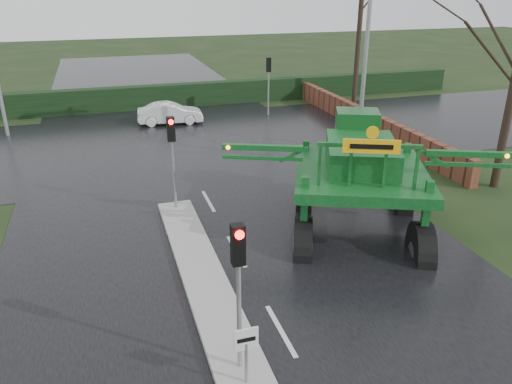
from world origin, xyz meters
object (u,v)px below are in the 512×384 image
object	(u,v)px
traffic_signal_mid	(172,143)
traffic_signal_near	(238,268)
white_sedan	(171,124)
keep_left_sign	(246,347)
crop_sprayer	(306,174)
street_light_right	(362,24)
traffic_signal_far	(269,73)

from	to	relation	value
traffic_signal_mid	traffic_signal_near	bearing A→B (deg)	-90.00
traffic_signal_mid	white_sedan	bearing A→B (deg)	82.38
keep_left_sign	traffic_signal_mid	bearing A→B (deg)	90.00
crop_sprayer	keep_left_sign	bearing A→B (deg)	-99.73
traffic_signal_mid	street_light_right	xyz separation A→B (m)	(9.49, 4.51, 3.40)
traffic_signal_mid	crop_sprayer	bearing A→B (deg)	-46.75
traffic_signal_near	white_sedan	bearing A→B (deg)	85.49
street_light_right	keep_left_sign	bearing A→B (deg)	-125.12
traffic_signal_mid	crop_sprayer	size ratio (longest dim) A/B	0.42
traffic_signal_mid	white_sedan	xyz separation A→B (m)	(1.64, 12.24, -2.59)
keep_left_sign	crop_sprayer	size ratio (longest dim) A/B	0.16
traffic_signal_mid	white_sedan	world-z (taller)	traffic_signal_mid
traffic_signal_mid	keep_left_sign	bearing A→B (deg)	-90.00
keep_left_sign	white_sedan	xyz separation A→B (m)	(1.64, 21.23, -1.06)
street_light_right	white_sedan	world-z (taller)	street_light_right
traffic_signal_near	street_light_right	world-z (taller)	street_light_right
traffic_signal_far	street_light_right	world-z (taller)	street_light_right
traffic_signal_far	crop_sprayer	xyz separation A→B (m)	(-4.35, -16.19, -0.20)
traffic_signal_far	white_sedan	xyz separation A→B (m)	(-6.16, -0.28, -2.59)
keep_left_sign	traffic_signal_mid	size ratio (longest dim) A/B	0.38
keep_left_sign	traffic_signal_near	xyz separation A→B (m)	(0.00, 0.49, 1.53)
traffic_signal_mid	traffic_signal_far	xyz separation A→B (m)	(7.80, 12.52, 0.00)
traffic_signal_mid	street_light_right	bearing A→B (deg)	25.40
traffic_signal_mid	white_sedan	distance (m)	12.61
keep_left_sign	white_sedan	bearing A→B (deg)	85.59
traffic_signal_near	crop_sprayer	distance (m)	5.94
traffic_signal_far	white_sedan	bearing A→B (deg)	2.61
crop_sprayer	traffic_signal_mid	bearing A→B (deg)	156.48
keep_left_sign	white_sedan	distance (m)	21.32
traffic_signal_near	white_sedan	size ratio (longest dim) A/B	0.95
keep_left_sign	street_light_right	xyz separation A→B (m)	(9.49, 13.50, 4.93)
traffic_signal_mid	crop_sprayer	xyz separation A→B (m)	(3.45, -3.67, -0.20)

